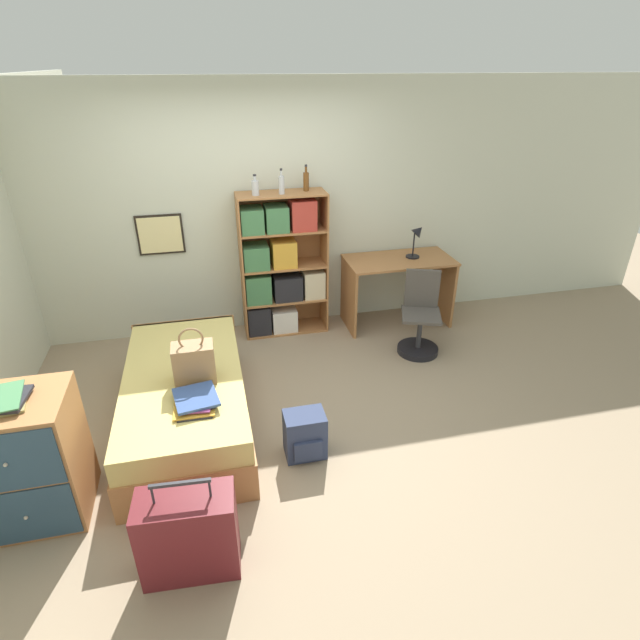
{
  "coord_description": "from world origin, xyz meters",
  "views": [
    {
      "loc": [
        -0.43,
        -3.47,
        2.71
      ],
      "look_at": [
        0.42,
        0.19,
        0.75
      ],
      "focal_mm": 28.0,
      "sensor_mm": 36.0,
      "label": 1
    }
  ],
  "objects_px": {
    "magazine_pile_on_dresser": "(2,401)",
    "dresser": "(29,459)",
    "book_stack_on_bed": "(196,401)",
    "suitcase": "(189,534)",
    "bed": "(186,398)",
    "bookcase": "(279,268)",
    "desk_lamp": "(417,236)",
    "backpack": "(305,435)",
    "bottle_clear": "(306,181)",
    "bottle_brown": "(282,184)",
    "handbag": "(194,362)",
    "bottle_green": "(255,187)",
    "desk_chair": "(419,326)",
    "desk": "(398,279)"
  },
  "relations": [
    {
      "from": "magazine_pile_on_dresser",
      "to": "dresser",
      "type": "bearing_deg",
      "value": 29.91
    },
    {
      "from": "book_stack_on_bed",
      "to": "suitcase",
      "type": "relative_size",
      "value": 0.56
    },
    {
      "from": "bed",
      "to": "bookcase",
      "type": "height_order",
      "value": "bookcase"
    },
    {
      "from": "desk_lamp",
      "to": "backpack",
      "type": "relative_size",
      "value": 1.03
    },
    {
      "from": "bottle_clear",
      "to": "desk_lamp",
      "type": "distance_m",
      "value": 1.35
    },
    {
      "from": "bed",
      "to": "bottle_brown",
      "type": "xyz_separation_m",
      "value": [
        1.07,
        1.41,
        1.38
      ]
    },
    {
      "from": "handbag",
      "to": "magazine_pile_on_dresser",
      "type": "bearing_deg",
      "value": -151.44
    },
    {
      "from": "dresser",
      "to": "bottle_clear",
      "type": "bearing_deg",
      "value": 43.97
    },
    {
      "from": "book_stack_on_bed",
      "to": "bottle_clear",
      "type": "distance_m",
      "value": 2.55
    },
    {
      "from": "bookcase",
      "to": "bottle_brown",
      "type": "bearing_deg",
      "value": -36.37
    },
    {
      "from": "bottle_green",
      "to": "desk_chair",
      "type": "height_order",
      "value": "bottle_green"
    },
    {
      "from": "dresser",
      "to": "bottle_brown",
      "type": "bearing_deg",
      "value": 46.44
    },
    {
      "from": "suitcase",
      "to": "desk_chair",
      "type": "height_order",
      "value": "desk_chair"
    },
    {
      "from": "dresser",
      "to": "desk_lamp",
      "type": "xyz_separation_m",
      "value": [
        3.48,
        2.06,
        0.58
      ]
    },
    {
      "from": "bottle_clear",
      "to": "bottle_brown",
      "type": "bearing_deg",
      "value": -163.53
    },
    {
      "from": "bottle_clear",
      "to": "magazine_pile_on_dresser",
      "type": "bearing_deg",
      "value": -136.17
    },
    {
      "from": "bottle_brown",
      "to": "desk",
      "type": "height_order",
      "value": "bottle_brown"
    },
    {
      "from": "desk_lamp",
      "to": "bottle_brown",
      "type": "bearing_deg",
      "value": 177.61
    },
    {
      "from": "dresser",
      "to": "magazine_pile_on_dresser",
      "type": "bearing_deg",
      "value": -150.09
    },
    {
      "from": "bottle_green",
      "to": "desk",
      "type": "xyz_separation_m",
      "value": [
        1.52,
        -0.08,
        -1.08
      ]
    },
    {
      "from": "backpack",
      "to": "bottle_clear",
      "type": "bearing_deg",
      "value": 77.5
    },
    {
      "from": "bottle_green",
      "to": "desk_chair",
      "type": "xyz_separation_m",
      "value": [
        1.53,
        -0.74,
        -1.34
      ]
    },
    {
      "from": "bottle_green",
      "to": "desk",
      "type": "height_order",
      "value": "bottle_green"
    },
    {
      "from": "bottle_green",
      "to": "desk_chair",
      "type": "relative_size",
      "value": 0.24
    },
    {
      "from": "bed",
      "to": "desk_chair",
      "type": "height_order",
      "value": "desk_chair"
    },
    {
      "from": "bottle_green",
      "to": "backpack",
      "type": "height_order",
      "value": "bottle_green"
    },
    {
      "from": "handbag",
      "to": "bottle_clear",
      "type": "relative_size",
      "value": 1.78
    },
    {
      "from": "book_stack_on_bed",
      "to": "dresser",
      "type": "distance_m",
      "value": 1.09
    },
    {
      "from": "suitcase",
      "to": "bottle_green",
      "type": "distance_m",
      "value": 3.2
    },
    {
      "from": "book_stack_on_bed",
      "to": "backpack",
      "type": "bearing_deg",
      "value": -9.54
    },
    {
      "from": "bottle_brown",
      "to": "desk",
      "type": "distance_m",
      "value": 1.68
    },
    {
      "from": "suitcase",
      "to": "dresser",
      "type": "xyz_separation_m",
      "value": [
        -0.97,
        0.67,
        0.17
      ]
    },
    {
      "from": "desk_lamp",
      "to": "bottle_clear",
      "type": "bearing_deg",
      "value": 173.4
    },
    {
      "from": "suitcase",
      "to": "desk_chair",
      "type": "distance_m",
      "value": 3.1
    },
    {
      "from": "desk_chair",
      "to": "backpack",
      "type": "height_order",
      "value": "desk_chair"
    },
    {
      "from": "handbag",
      "to": "bottle_green",
      "type": "distance_m",
      "value": 1.95
    },
    {
      "from": "bed",
      "to": "bottle_green",
      "type": "xyz_separation_m",
      "value": [
        0.81,
        1.41,
        1.37
      ]
    },
    {
      "from": "magazine_pile_on_dresser",
      "to": "bottle_brown",
      "type": "bearing_deg",
      "value": 46.26
    },
    {
      "from": "book_stack_on_bed",
      "to": "bookcase",
      "type": "bearing_deg",
      "value": 64.47
    },
    {
      "from": "book_stack_on_bed",
      "to": "desk_lamp",
      "type": "relative_size",
      "value": 1.0
    },
    {
      "from": "bed",
      "to": "bottle_clear",
      "type": "height_order",
      "value": "bottle_clear"
    },
    {
      "from": "desk",
      "to": "desk_lamp",
      "type": "relative_size",
      "value": 3.08
    },
    {
      "from": "suitcase",
      "to": "bottle_brown",
      "type": "xyz_separation_m",
      "value": [
        1.05,
        2.8,
        1.36
      ]
    },
    {
      "from": "book_stack_on_bed",
      "to": "bottle_green",
      "type": "relative_size",
      "value": 1.91
    },
    {
      "from": "suitcase",
      "to": "handbag",
      "type": "bearing_deg",
      "value": 86.12
    },
    {
      "from": "suitcase",
      "to": "desk_lamp",
      "type": "relative_size",
      "value": 1.8
    },
    {
      "from": "book_stack_on_bed",
      "to": "bottle_brown",
      "type": "bearing_deg",
      "value": 62.65
    },
    {
      "from": "handbag",
      "to": "suitcase",
      "type": "bearing_deg",
      "value": -93.88
    },
    {
      "from": "bed",
      "to": "handbag",
      "type": "bearing_deg",
      "value": -52.21
    },
    {
      "from": "suitcase",
      "to": "magazine_pile_on_dresser",
      "type": "xyz_separation_m",
      "value": [
        -1.0,
        0.66,
        0.64
      ]
    }
  ]
}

